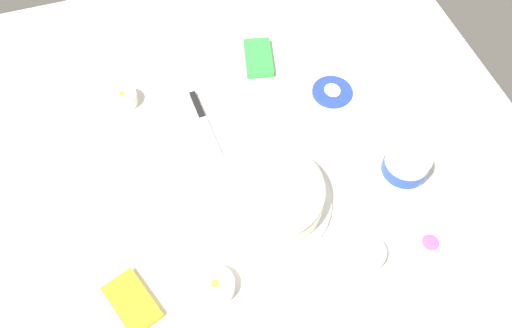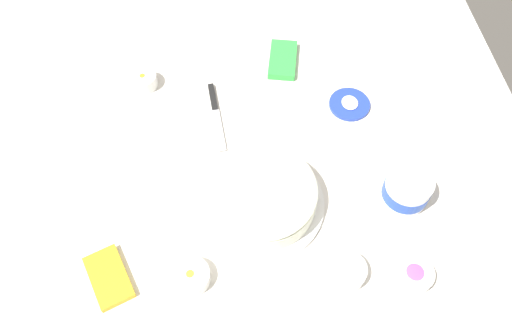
{
  "view_description": "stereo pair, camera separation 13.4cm",
  "coord_description": "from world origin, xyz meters",
  "px_view_note": "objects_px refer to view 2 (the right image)",
  "views": [
    {
      "loc": [
        0.73,
        -0.22,
        1.17
      ],
      "look_at": [
        0.05,
        -0.0,
        0.04
      ],
      "focal_mm": 36.35,
      "sensor_mm": 36.0,
      "label": 1
    },
    {
      "loc": [
        0.76,
        -0.09,
        1.17
      ],
      "look_at": [
        0.05,
        -0.0,
        0.04
      ],
      "focal_mm": 36.35,
      "sensor_mm": 36.0,
      "label": 2
    }
  ],
  "objects_px": {
    "sprinkle_bowl_orange": "(143,80)",
    "sprinkle_bowl_green": "(346,271)",
    "frosted_cake": "(260,196)",
    "candy_box_lower": "(283,60)",
    "frosting_tub": "(407,189)",
    "sprinkle_bowl_rainbow": "(414,274)",
    "frosting_tub_lid": "(349,104)",
    "spreading_knife": "(215,110)",
    "sprinkle_bowl_yellow": "(191,276)",
    "candy_box_upper": "(109,277)"
  },
  "relations": [
    {
      "from": "sprinkle_bowl_orange",
      "to": "sprinkle_bowl_green",
      "type": "xyz_separation_m",
      "value": [
        0.64,
        0.46,
        -0.0
      ]
    },
    {
      "from": "frosted_cake",
      "to": "candy_box_lower",
      "type": "distance_m",
      "value": 0.49
    },
    {
      "from": "frosting_tub",
      "to": "sprinkle_bowl_rainbow",
      "type": "bearing_deg",
      "value": -10.09
    },
    {
      "from": "frosted_cake",
      "to": "frosting_tub_lid",
      "type": "bearing_deg",
      "value": 134.32
    },
    {
      "from": "sprinkle_bowl_orange",
      "to": "frosted_cake",
      "type": "bearing_deg",
      "value": 33.46
    },
    {
      "from": "frosted_cake",
      "to": "sprinkle_bowl_green",
      "type": "bearing_deg",
      "value": 40.33
    },
    {
      "from": "frosting_tub",
      "to": "candy_box_lower",
      "type": "distance_m",
      "value": 0.55
    },
    {
      "from": "frosting_tub_lid",
      "to": "spreading_knife",
      "type": "distance_m",
      "value": 0.38
    },
    {
      "from": "spreading_knife",
      "to": "candy_box_lower",
      "type": "height_order",
      "value": "candy_box_lower"
    },
    {
      "from": "frosting_tub",
      "to": "spreading_knife",
      "type": "distance_m",
      "value": 0.57
    },
    {
      "from": "sprinkle_bowl_green",
      "to": "sprinkle_bowl_yellow",
      "type": "bearing_deg",
      "value": -95.05
    },
    {
      "from": "sprinkle_bowl_yellow",
      "to": "candy_box_lower",
      "type": "distance_m",
      "value": 0.72
    },
    {
      "from": "candy_box_lower",
      "to": "candy_box_upper",
      "type": "distance_m",
      "value": 0.8
    },
    {
      "from": "sprinkle_bowl_rainbow",
      "to": "sprinkle_bowl_yellow",
      "type": "bearing_deg",
      "value": -96.48
    },
    {
      "from": "sprinkle_bowl_orange",
      "to": "candy_box_lower",
      "type": "xyz_separation_m",
      "value": [
        -0.04,
        0.42,
        -0.01
      ]
    },
    {
      "from": "frosted_cake",
      "to": "sprinkle_bowl_orange",
      "type": "distance_m",
      "value": 0.52
    },
    {
      "from": "frosted_cake",
      "to": "candy_box_lower",
      "type": "height_order",
      "value": "frosted_cake"
    },
    {
      "from": "frosting_tub",
      "to": "frosting_tub_lid",
      "type": "bearing_deg",
      "value": -167.0
    },
    {
      "from": "frosting_tub_lid",
      "to": "sprinkle_bowl_rainbow",
      "type": "distance_m",
      "value": 0.52
    },
    {
      "from": "frosting_tub",
      "to": "sprinkle_bowl_yellow",
      "type": "bearing_deg",
      "value": -74.56
    },
    {
      "from": "frosting_tub_lid",
      "to": "frosting_tub",
      "type": "bearing_deg",
      "value": 13.0
    },
    {
      "from": "frosting_tub_lid",
      "to": "sprinkle_bowl_yellow",
      "type": "xyz_separation_m",
      "value": [
        0.46,
        -0.48,
        0.01
      ]
    },
    {
      "from": "spreading_knife",
      "to": "sprinkle_bowl_yellow",
      "type": "bearing_deg",
      "value": -10.92
    },
    {
      "from": "spreading_knife",
      "to": "candy_box_upper",
      "type": "height_order",
      "value": "candy_box_upper"
    },
    {
      "from": "frosting_tub_lid",
      "to": "candy_box_lower",
      "type": "relative_size",
      "value": 0.8
    },
    {
      "from": "sprinkle_bowl_green",
      "to": "sprinkle_bowl_rainbow",
      "type": "bearing_deg",
      "value": 80.24
    },
    {
      "from": "spreading_knife",
      "to": "sprinkle_bowl_rainbow",
      "type": "height_order",
      "value": "sprinkle_bowl_rainbow"
    },
    {
      "from": "frosted_cake",
      "to": "sprinkle_bowl_yellow",
      "type": "xyz_separation_m",
      "value": [
        0.17,
        -0.18,
        -0.03
      ]
    },
    {
      "from": "sprinkle_bowl_rainbow",
      "to": "candy_box_upper",
      "type": "relative_size",
      "value": 0.65
    },
    {
      "from": "sprinkle_bowl_orange",
      "to": "sprinkle_bowl_yellow",
      "type": "bearing_deg",
      "value": 9.79
    },
    {
      "from": "spreading_knife",
      "to": "sprinkle_bowl_rainbow",
      "type": "distance_m",
      "value": 0.69
    },
    {
      "from": "frosting_tub_lid",
      "to": "sprinkle_bowl_orange",
      "type": "xyz_separation_m",
      "value": [
        -0.15,
        -0.58,
        0.02
      ]
    },
    {
      "from": "frosting_tub",
      "to": "sprinkle_bowl_orange",
      "type": "relative_size",
      "value": 1.49
    },
    {
      "from": "candy_box_upper",
      "to": "spreading_knife",
      "type": "bearing_deg",
      "value": 127.53
    },
    {
      "from": "frosted_cake",
      "to": "sprinkle_bowl_orange",
      "type": "xyz_separation_m",
      "value": [
        -0.44,
        -0.29,
        -0.02
      ]
    },
    {
      "from": "spreading_knife",
      "to": "candy_box_lower",
      "type": "bearing_deg",
      "value": 127.09
    },
    {
      "from": "frosted_cake",
      "to": "candy_box_lower",
      "type": "bearing_deg",
      "value": 164.81
    },
    {
      "from": "sprinkle_bowl_rainbow",
      "to": "candy_box_lower",
      "type": "bearing_deg",
      "value": -164.24
    },
    {
      "from": "frosting_tub",
      "to": "frosting_tub_lid",
      "type": "xyz_separation_m",
      "value": [
        -0.31,
        -0.07,
        -0.04
      ]
    },
    {
      "from": "sprinkle_bowl_green",
      "to": "candy_box_upper",
      "type": "relative_size",
      "value": 0.68
    },
    {
      "from": "frosting_tub",
      "to": "frosting_tub_lid",
      "type": "relative_size",
      "value": 1.0
    },
    {
      "from": "candy_box_lower",
      "to": "sprinkle_bowl_orange",
      "type": "bearing_deg",
      "value": -71.81
    },
    {
      "from": "frosting_tub_lid",
      "to": "candy_box_upper",
      "type": "height_order",
      "value": "candy_box_upper"
    },
    {
      "from": "spreading_knife",
      "to": "candy_box_lower",
      "type": "distance_m",
      "value": 0.27
    },
    {
      "from": "frosting_tub",
      "to": "sprinkle_bowl_orange",
      "type": "height_order",
      "value": "frosting_tub"
    },
    {
      "from": "candy_box_upper",
      "to": "sprinkle_bowl_rainbow",
      "type": "bearing_deg",
      "value": 62.45
    },
    {
      "from": "sprinkle_bowl_yellow",
      "to": "frosted_cake",
      "type": "bearing_deg",
      "value": 133.79
    },
    {
      "from": "frosted_cake",
      "to": "sprinkle_bowl_green",
      "type": "relative_size",
      "value": 3.36
    },
    {
      "from": "sprinkle_bowl_yellow",
      "to": "candy_box_upper",
      "type": "bearing_deg",
      "value": -97.01
    },
    {
      "from": "frosted_cake",
      "to": "candy_box_upper",
      "type": "distance_m",
      "value": 0.4
    }
  ]
}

